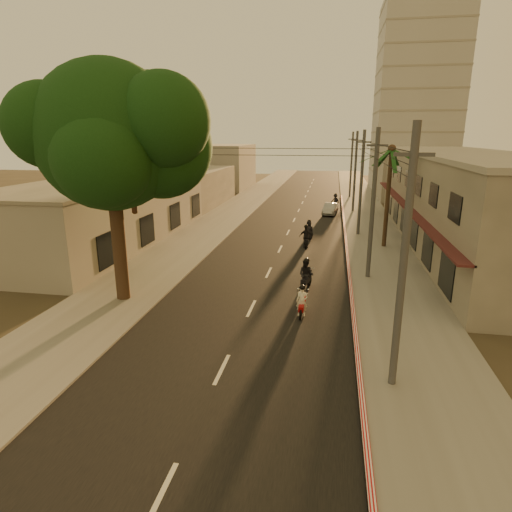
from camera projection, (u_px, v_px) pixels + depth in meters
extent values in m
plane|color=#383023|center=(243.00, 325.00, 19.99)|extent=(160.00, 160.00, 0.00)
cube|color=black|center=(288.00, 232.00, 38.93)|extent=(10.00, 140.00, 0.02)
cube|color=slate|center=(373.00, 235.00, 37.64)|extent=(5.00, 140.00, 0.12)
cube|color=slate|center=(209.00, 229.00, 40.18)|extent=(5.00, 140.00, 0.12)
cube|color=#B21317|center=(347.00, 248.00, 33.31)|extent=(0.20, 60.00, 0.20)
cube|color=gray|center=(463.00, 202.00, 33.71)|extent=(8.00, 34.00, 7.00)
cube|color=gray|center=(469.00, 154.00, 32.71)|extent=(8.20, 34.20, 0.30)
cube|color=#481D1E|center=(406.00, 205.00, 34.55)|extent=(0.80, 34.00, 0.12)
cube|color=gray|center=(111.00, 212.00, 34.94)|extent=(8.00, 24.00, 5.00)
cube|color=gray|center=(108.00, 180.00, 34.23)|extent=(8.20, 24.20, 0.20)
cube|color=#B7B5B2|center=(417.00, 99.00, 66.49)|extent=(12.00, 12.00, 28.00)
cylinder|color=black|center=(119.00, 246.00, 22.25)|extent=(0.70, 0.70, 6.00)
cylinder|color=black|center=(133.00, 188.00, 21.67)|extent=(1.22, 2.17, 3.04)
cylinder|color=black|center=(99.00, 185.00, 21.19)|extent=(1.31, 1.49, 2.73)
sphere|color=black|center=(109.00, 136.00, 20.75)|extent=(7.20, 7.20, 7.20)
sphere|color=black|center=(161.00, 147.00, 21.46)|extent=(5.20, 5.20, 5.20)
sphere|color=black|center=(85.00, 142.00, 21.89)|extent=(4.80, 4.80, 4.80)
sphere|color=black|center=(104.00, 157.00, 19.19)|extent=(4.60, 4.60, 4.60)
sphere|color=black|center=(163.00, 121.00, 19.58)|extent=(4.40, 4.40, 4.40)
sphere|color=black|center=(48.00, 125.00, 19.88)|extent=(4.00, 4.00, 4.00)
sphere|color=black|center=(151.00, 115.00, 22.52)|extent=(4.40, 4.40, 4.40)
cylinder|color=black|center=(388.00, 199.00, 32.75)|extent=(0.32, 0.32, 7.60)
sphere|color=black|center=(392.00, 148.00, 31.71)|extent=(0.60, 0.60, 0.60)
cylinder|color=#38383A|center=(403.00, 265.00, 13.92)|extent=(0.26, 0.26, 9.00)
cube|color=#38383A|center=(414.00, 154.00, 12.97)|extent=(1.20, 0.12, 0.12)
cylinder|color=#38383A|center=(373.00, 206.00, 25.29)|extent=(0.26, 0.26, 9.00)
cube|color=#38383A|center=(377.00, 145.00, 24.33)|extent=(1.20, 0.12, 0.12)
cylinder|color=#38383A|center=(361.00, 184.00, 36.65)|extent=(0.26, 0.26, 9.00)
cube|color=#38383A|center=(364.00, 142.00, 35.70)|extent=(1.20, 0.12, 0.12)
cylinder|color=#38383A|center=(355.00, 172.00, 48.01)|extent=(0.26, 0.26, 9.00)
cube|color=#38383A|center=(357.00, 140.00, 47.06)|extent=(1.20, 0.12, 0.12)
cylinder|color=#38383A|center=(351.00, 165.00, 59.38)|extent=(0.26, 0.26, 9.00)
cube|color=#38383A|center=(353.00, 139.00, 58.42)|extent=(1.20, 0.12, 0.12)
cube|color=gray|center=(408.00, 176.00, 59.41)|extent=(8.00, 14.00, 6.00)
cube|color=gray|center=(190.00, 187.00, 53.96)|extent=(8.00, 14.00, 4.40)
cube|color=gray|center=(224.00, 167.00, 70.65)|extent=(8.00, 14.00, 7.00)
cylinder|color=black|center=(303.00, 306.00, 21.56)|extent=(0.10, 0.51, 0.51)
cylinder|color=black|center=(301.00, 315.00, 20.49)|extent=(0.10, 0.51, 0.51)
cube|color=#990B0E|center=(302.00, 306.00, 20.89)|extent=(0.28, 1.01, 0.27)
cube|color=#990B0E|center=(303.00, 300.00, 21.28)|extent=(0.28, 0.10, 0.55)
cylinder|color=silver|center=(303.00, 293.00, 21.30)|extent=(0.50, 0.05, 0.04)
imported|color=silver|center=(302.00, 301.00, 20.82)|extent=(0.58, 0.40, 1.53)
sphere|color=black|center=(302.00, 287.00, 20.62)|extent=(0.27, 0.27, 0.27)
sphere|color=silver|center=(298.00, 289.00, 21.27)|extent=(0.11, 0.11, 0.11)
sphere|color=silver|center=(308.00, 290.00, 21.17)|extent=(0.11, 0.11, 0.11)
cylinder|color=black|center=(309.00, 281.00, 25.18)|extent=(0.24, 0.60, 0.60)
cylinder|color=black|center=(303.00, 288.00, 24.01)|extent=(0.24, 0.60, 0.60)
cube|color=black|center=(306.00, 280.00, 24.45)|extent=(0.55, 1.21, 0.32)
cube|color=black|center=(309.00, 274.00, 24.87)|extent=(0.33, 0.17, 0.64)
cylinder|color=silver|center=(309.00, 268.00, 24.88)|extent=(0.58, 0.17, 0.04)
imported|color=black|center=(306.00, 275.00, 24.36)|extent=(1.16, 1.05, 1.79)
sphere|color=black|center=(307.00, 261.00, 24.13)|extent=(0.32, 0.32, 0.32)
cylinder|color=black|center=(305.00, 242.00, 34.41)|extent=(0.15, 0.58, 0.58)
cylinder|color=black|center=(306.00, 246.00, 33.18)|extent=(0.15, 0.58, 0.58)
cube|color=black|center=(306.00, 240.00, 33.64)|extent=(0.38, 1.15, 0.31)
cube|color=black|center=(306.00, 237.00, 34.10)|extent=(0.32, 0.13, 0.62)
cylinder|color=silver|center=(306.00, 232.00, 34.11)|extent=(0.57, 0.08, 0.04)
imported|color=black|center=(306.00, 237.00, 33.56)|extent=(1.08, 0.58, 1.73)
sphere|color=black|center=(306.00, 227.00, 33.34)|extent=(0.31, 0.31, 0.31)
cylinder|color=black|center=(311.00, 235.00, 36.78)|extent=(0.25, 0.55, 0.55)
cylinder|color=black|center=(306.00, 238.00, 35.73)|extent=(0.25, 0.55, 0.55)
cube|color=black|center=(309.00, 234.00, 36.12)|extent=(0.58, 1.11, 0.29)
cube|color=black|center=(311.00, 231.00, 36.50)|extent=(0.31, 0.18, 0.59)
cylinder|color=silver|center=(311.00, 227.00, 36.51)|extent=(0.53, 0.20, 0.04)
imported|color=black|center=(309.00, 230.00, 36.04)|extent=(1.10, 0.97, 1.65)
sphere|color=black|center=(309.00, 221.00, 35.83)|extent=(0.29, 0.29, 0.29)
cylinder|color=black|center=(337.00, 204.00, 52.95)|extent=(0.27, 0.55, 0.55)
cylinder|color=black|center=(334.00, 206.00, 51.92)|extent=(0.27, 0.55, 0.55)
cube|color=black|center=(335.00, 203.00, 52.30)|extent=(0.60, 1.10, 0.29)
cube|color=black|center=(337.00, 201.00, 52.67)|extent=(0.31, 0.19, 0.58)
cylinder|color=silver|center=(337.00, 198.00, 52.68)|extent=(0.52, 0.21, 0.04)
imported|color=black|center=(335.00, 201.00, 52.23)|extent=(1.43, 1.25, 1.64)
sphere|color=black|center=(336.00, 194.00, 52.02)|extent=(0.29, 0.29, 0.29)
imported|color=#93959A|center=(330.00, 209.00, 47.61)|extent=(2.36, 4.14, 1.24)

